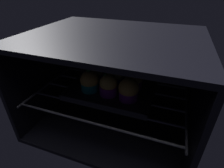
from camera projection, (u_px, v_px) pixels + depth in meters
oven_cavity at (117, 78)px, 69.98cm from camera, size 59.00×47.00×37.00cm
oven_rack at (113, 91)px, 68.31cm from camera, size 54.80×42.00×0.80cm
baking_tray at (112, 90)px, 66.80cm from camera, size 31.24×23.43×2.20cm
muffin_row0_col0 at (90, 82)px, 64.07cm from camera, size 6.87×6.87×8.27cm
muffin_row0_col1 at (108, 85)px, 61.78cm from camera, size 6.51×6.51×7.87cm
muffin_row0_col2 at (129, 90)px, 59.09cm from camera, size 7.01×7.01×7.92cm
muffin_row1_col0 at (96, 73)px, 70.42cm from camera, size 6.51×6.51×7.45cm
muffin_row1_col1 at (116, 76)px, 67.76cm from camera, size 7.04×7.04×8.13cm
muffin_row1_col2 at (134, 80)px, 65.51cm from camera, size 6.51×6.51×7.65cm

